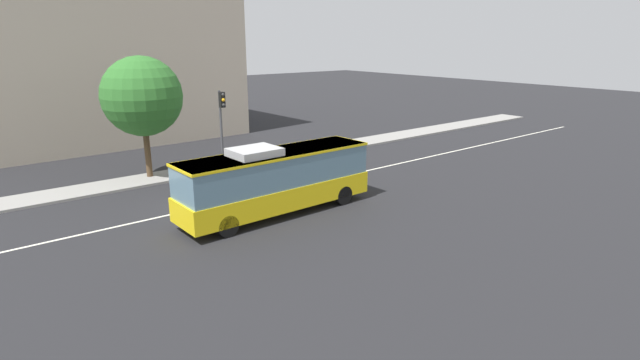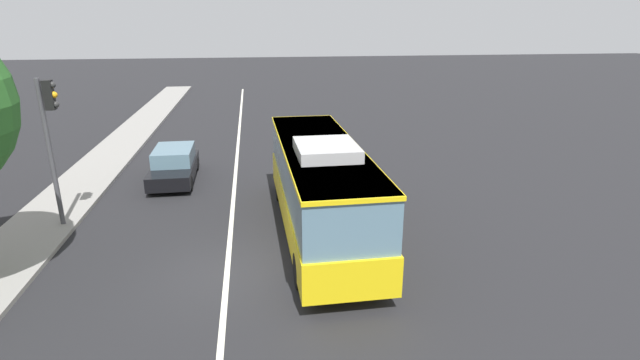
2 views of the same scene
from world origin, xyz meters
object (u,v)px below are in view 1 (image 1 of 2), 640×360
(transit_bus, at_px, (276,178))
(street_tree_kerbside_left, at_px, (142,96))
(sedan_black, at_px, (311,158))
(traffic_light_mid_block, at_px, (222,117))

(transit_bus, xyz_separation_m, street_tree_kerbside_left, (-2.68, 10.13, 3.23))
(sedan_black, bearing_deg, transit_bus, 40.50)
(transit_bus, bearing_deg, traffic_light_mid_block, 77.53)
(sedan_black, bearing_deg, traffic_light_mid_block, -32.94)
(street_tree_kerbside_left, bearing_deg, sedan_black, -25.42)
(transit_bus, relative_size, traffic_light_mid_block, 1.93)
(street_tree_kerbside_left, bearing_deg, traffic_light_mid_block, -17.11)
(transit_bus, distance_m, street_tree_kerbside_left, 10.96)
(sedan_black, distance_m, traffic_light_mid_block, 6.35)
(transit_bus, xyz_separation_m, sedan_black, (6.55, 5.75, -1.09))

